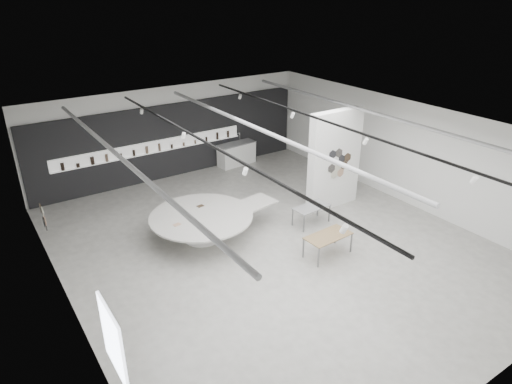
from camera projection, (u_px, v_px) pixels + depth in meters
room at (269, 185)px, 13.55m from camera, size 12.02×14.02×3.82m
back_wall_display at (173, 141)px, 19.00m from camera, size 11.80×0.27×3.10m
partition_column at (335, 160)px, 16.24m from camera, size 2.20×0.38×3.60m
display_island at (204, 223)px, 14.61m from camera, size 4.55×3.75×0.84m
sample_table_wood at (328, 237)px, 13.64m from camera, size 1.48×0.80×0.68m
sample_table_stone at (311, 208)px, 15.45m from camera, size 1.31×0.72×0.65m
kitchen_counter at (236, 154)px, 20.59m from camera, size 1.83×0.86×1.40m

